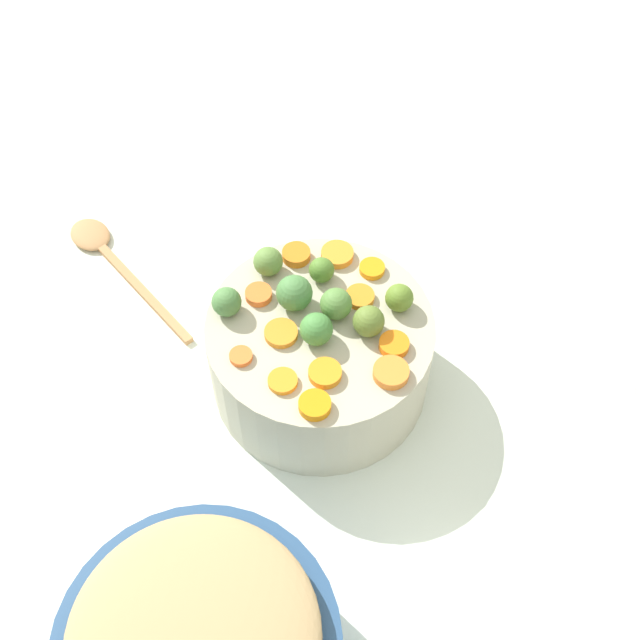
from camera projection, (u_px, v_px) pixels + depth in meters
name	position (u px, v px, depth m)	size (l,w,h in m)	color
tabletop	(275.00, 384.00, 0.98)	(2.40, 2.40, 0.02)	silver
serving_bowl_carrots	(320.00, 354.00, 0.93)	(0.25, 0.25, 0.11)	#B7B199
stuffing_mound	(195.00, 637.00, 0.69)	(0.21, 0.21, 0.03)	tan
carrot_slice_0	(325.00, 373.00, 0.85)	(0.03, 0.03, 0.01)	orange
carrot_slice_1	(296.00, 255.00, 0.94)	(0.03, 0.03, 0.01)	orange
carrot_slice_2	(394.00, 345.00, 0.87)	(0.03, 0.03, 0.01)	orange
carrot_slice_3	(281.00, 333.00, 0.88)	(0.04, 0.04, 0.01)	orange
carrot_slice_4	(360.00, 297.00, 0.91)	(0.03, 0.03, 0.01)	orange
carrot_slice_5	(391.00, 372.00, 0.85)	(0.04, 0.04, 0.01)	orange
carrot_slice_6	(315.00, 405.00, 0.83)	(0.03, 0.03, 0.01)	orange
carrot_slice_7	(283.00, 381.00, 0.84)	(0.03, 0.03, 0.01)	orange
carrot_slice_8	(241.00, 356.00, 0.86)	(0.02, 0.02, 0.01)	orange
carrot_slice_9	(337.00, 254.00, 0.94)	(0.04, 0.04, 0.01)	orange
carrot_slice_10	(259.00, 294.00, 0.91)	(0.03, 0.03, 0.01)	orange
carrot_slice_11	(372.00, 269.00, 0.93)	(0.03, 0.03, 0.01)	orange
brussels_sprout_0	(322.00, 270.00, 0.92)	(0.03, 0.03, 0.03)	#4E792A
brussels_sprout_1	(294.00, 293.00, 0.89)	(0.04, 0.04, 0.04)	#497D40
brussels_sprout_2	(399.00, 298.00, 0.89)	(0.03, 0.03, 0.03)	olive
brussels_sprout_3	(268.00, 261.00, 0.92)	(0.03, 0.03, 0.03)	olive
brussels_sprout_4	(369.00, 321.00, 0.87)	(0.03, 0.03, 0.03)	olive
brussels_sprout_5	(336.00, 304.00, 0.88)	(0.03, 0.03, 0.03)	#55833C
brussels_sprout_6	(227.00, 302.00, 0.89)	(0.03, 0.03, 0.03)	#4C7D40
brussels_sprout_7	(316.00, 329.00, 0.86)	(0.03, 0.03, 0.03)	#46843C
wooden_spoon	(107.00, 253.00, 1.08)	(0.19, 0.21, 0.01)	#B78150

